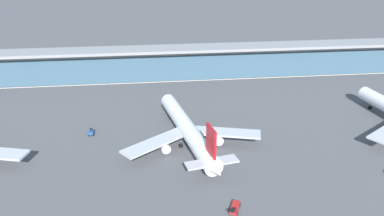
# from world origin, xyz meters

# --- Properties ---
(ground_plane) EXTENTS (1200.00, 1200.00, 0.00)m
(ground_plane) POSITION_xyz_m (0.00, 0.00, 0.00)
(ground_plane) COLOR #515154
(airliner_centre_stand) EXTENTS (42.77, 56.30, 15.06)m
(airliner_centre_stand) POSITION_xyz_m (-2.64, 4.77, 4.74)
(airliner_centre_stand) COLOR white
(airliner_centre_stand) RESTS_ON ground
(service_truck_under_wing_red) EXTENTS (4.01, 6.76, 2.70)m
(service_truck_under_wing_red) POSITION_xyz_m (4.49, -28.68, 0.81)
(service_truck_under_wing_red) COLOR #B21E1E
(service_truck_under_wing_red) RESTS_ON ground
(service_truck_mid_apron_blue) EXTENTS (1.73, 2.87, 2.05)m
(service_truck_mid_apron_blue) POSITION_xyz_m (-33.18, 14.82, 0.87)
(service_truck_mid_apron_blue) COLOR #234C9E
(service_truck_mid_apron_blue) RESTS_ON ground
(terminal_building) EXTENTS (263.38, 12.80, 15.20)m
(terminal_building) POSITION_xyz_m (0.00, 66.90, 7.87)
(terminal_building) COLOR #B2ADA3
(terminal_building) RESTS_ON ground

